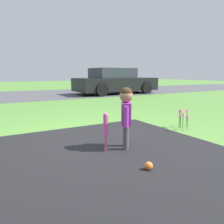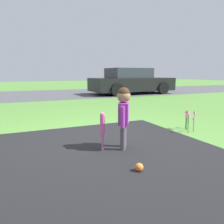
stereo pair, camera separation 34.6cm
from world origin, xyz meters
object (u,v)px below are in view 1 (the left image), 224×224
child (126,109)px  sports_ball (149,166)px  baseball_bat (106,126)px  parked_car (115,82)px

child → sports_ball: size_ratio=9.38×
child → baseball_bat: bearing=111.8°
child → sports_ball: 0.94m
child → parked_car: 8.85m
baseball_bat → parked_car: size_ratio=0.12×
sports_ball → parked_car: parked_car is taller
baseball_bat → parked_car: parked_car is taller
sports_ball → parked_car: (4.61, 8.42, 0.60)m
child → parked_car: (4.43, 7.66, 0.07)m
child → baseball_bat: 0.38m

